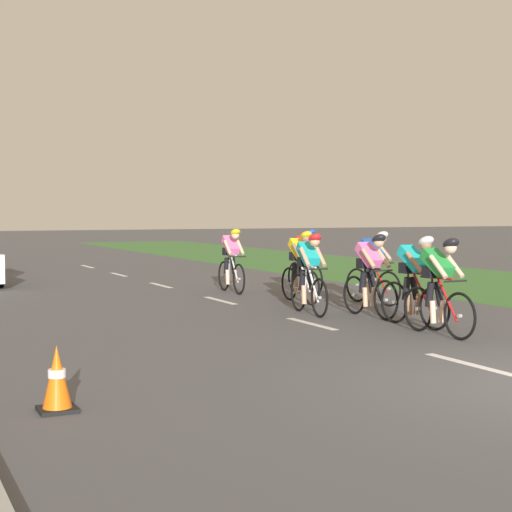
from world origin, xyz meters
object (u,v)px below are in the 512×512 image
Objects in this scene: cyclist_second at (415,280)px; cyclist_fourth at (309,273)px; cyclist_sixth at (300,266)px; cyclist_seventh at (232,260)px; traffic_cone_near at (57,379)px; cyclist_third at (370,274)px; cyclist_lead at (439,285)px; cyclist_fifth at (373,267)px; cyclist_eighth at (305,261)px.

cyclist_fourth is at bearing 110.16° from cyclist_second.
cyclist_second is at bearing -89.78° from cyclist_sixth.
cyclist_seventh is at bearing 99.89° from cyclist_sixth.
cyclist_sixth is 1.00× the size of cyclist_seventh.
cyclist_seventh is at bearing 57.64° from traffic_cone_near.
cyclist_third is 1.00× the size of cyclist_seventh.
cyclist_sixth is (0.23, 4.86, 0.00)m from cyclist_lead.
cyclist_second is 1.34m from cyclist_third.
cyclist_fifth is 2.68× the size of traffic_cone_near.
cyclist_fourth and cyclist_seventh have the same top height.
cyclist_second is at bearing -100.06° from cyclist_eighth.
cyclist_lead is 1.00× the size of cyclist_fourth.
cyclist_fourth is 7.81m from traffic_cone_near.
cyclist_lead and cyclist_second have the same top height.
cyclist_lead is at bearing -88.33° from cyclist_seventh.
cyclist_sixth is 1.84m from cyclist_eighth.
cyclist_lead is at bearing -79.99° from cyclist_fourth.
cyclist_second reaches higher than traffic_cone_near.
cyclist_fifth is (1.48, 3.97, 0.00)m from cyclist_lead.
cyclist_second is 3.93m from cyclist_sixth.
cyclist_third and cyclist_seventh have the same top height.
cyclist_third is (0.01, 1.34, 0.00)m from cyclist_second.
cyclist_third is 1.00× the size of cyclist_fourth.
cyclist_third is at bearing -45.92° from cyclist_fourth.
cyclist_lead is at bearing -92.75° from cyclist_sixth.
cyclist_seventh is 1.77m from cyclist_eighth.
cyclist_third reaches higher than traffic_cone_near.
cyclist_second is 1.00× the size of cyclist_sixth.
cyclist_seventh is at bearing 116.00° from cyclist_fifth.
cyclist_lead reaches higher than traffic_cone_near.
cyclist_seventh is at bearing 95.26° from cyclist_third.
cyclist_fourth is at bearing -118.14° from cyclist_eighth.
cyclist_eighth is (1.44, -1.03, 0.00)m from cyclist_seventh.
cyclist_seventh and cyclist_eighth have the same top height.
cyclist_fifth is 1.53m from cyclist_sixth.
cyclist_second and cyclist_seventh have the same top height.
cyclist_fifth reaches higher than traffic_cone_near.
cyclist_second is 6.52m from cyclist_seventh.
cyclist_lead is 4.24m from cyclist_fifth.
cyclist_eighth is at bearing 57.56° from cyclist_sixth.
cyclist_lead is 3.16m from cyclist_fourth.
cyclist_second is at bearing -112.03° from cyclist_fifth.
cyclist_lead is 6.68m from traffic_cone_near.
cyclist_seventh is (-0.22, 7.45, 0.00)m from cyclist_lead.
cyclist_seventh is 1.00× the size of cyclist_eighth.
cyclist_sixth is at bearing 87.25° from cyclist_lead.
cyclist_third is at bearing -125.61° from cyclist_fifth.
traffic_cone_near is at bearing -145.96° from cyclist_third.
cyclist_fifth is at bearing 54.39° from cyclist_third.
cyclist_lead is 1.00× the size of cyclist_fifth.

